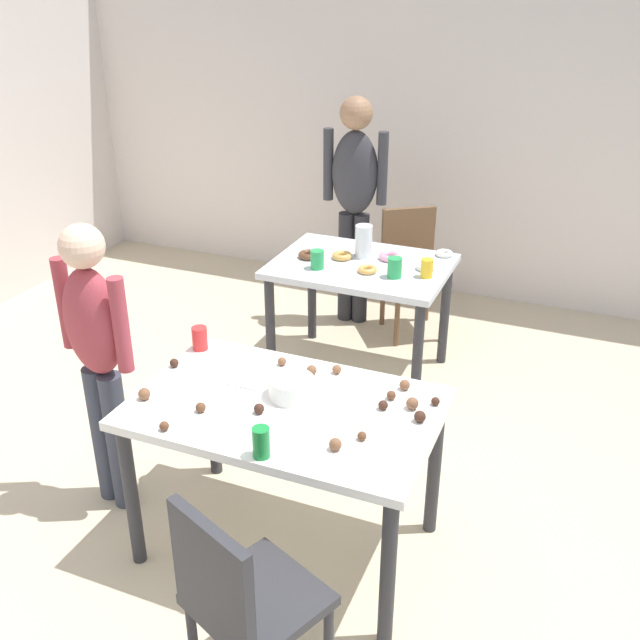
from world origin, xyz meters
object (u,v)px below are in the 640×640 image
Objects in this scene: person_girl_near at (97,348)px; pitcher_far at (364,241)px; chair_near_table at (240,598)px; dining_table_far at (361,280)px; soda_can at (261,442)px; dining_table_near at (286,424)px; mixing_bowl at (292,387)px; person_adult_far at (355,191)px; chair_far_table at (411,264)px.

person_girl_near reaches higher than pitcher_far.
chair_near_table is at bearing -79.71° from pitcher_far.
dining_table_far is 2.43m from chair_near_table.
dining_table_far is 8.63× the size of soda_can.
dining_table_near is at bearing 1.88° from person_girl_near.
mixing_bowl is at bearing 99.38° from soda_can.
soda_can reaches higher than chair_near_table.
mixing_bowl is (0.24, -1.54, 0.15)m from dining_table_far.
person_adult_far reaches higher than person_girl_near.
mixing_bowl is at bearing -80.94° from pitcher_far.
person_girl_near is at bearing -98.82° from person_adult_far.
chair_near_table is 4.49× the size of mixing_bowl.
chair_far_table is at bearing 92.92° from dining_table_near.
person_adult_far is 2.75m from soda_can.
person_adult_far is at bearing 103.22° from dining_table_near.
person_girl_near is 1.03m from soda_can.
chair_near_table is 0.54× the size of person_adult_far.
person_adult_far is at bearing 81.18° from person_girl_near.
dining_table_far is at bearing 67.80° from person_girl_near.
chair_near_table is 2.56m from pitcher_far.
dining_table_far is 5.21× the size of pitcher_far.
person_adult_far is at bearing 102.92° from soda_can.
pitcher_far is at bearing -64.94° from person_adult_far.
person_adult_far is (-0.43, -0.02, 0.48)m from chair_far_table.
person_adult_far is (-0.55, 2.32, 0.32)m from dining_table_near.
pitcher_far is at bearing 99.06° from mixing_bowl.
chair_far_table is (-0.12, 2.34, -0.16)m from dining_table_near.
chair_far_table is at bearing 71.58° from person_girl_near.
chair_near_table is at bearing -34.08° from person_girl_near.
pitcher_far reaches higher than chair_near_table.
person_adult_far is 2.32m from mixing_bowl.
dining_table_near is 1.45× the size of chair_far_table.
chair_near_table reaches higher than dining_table_far.
pitcher_far is (0.28, -0.60, -0.13)m from person_adult_far.
dining_table_near is 6.51× the size of mixing_bowl.
mixing_bowl is (0.12, -2.27, 0.30)m from chair_far_table.
pitcher_far reaches higher than dining_table_far.
chair_near_table reaches higher than dining_table_near.
dining_table_near is 1.63m from dining_table_far.
dining_table_far is 0.75m from chair_far_table.
person_adult_far reaches higher than mixing_bowl.
person_girl_near is 2.38m from person_adult_far.
soda_can is (0.07, -0.35, 0.16)m from dining_table_near.
person_adult_far is 8.34× the size of mixing_bowl.
chair_far_table reaches higher than dining_table_near.
person_adult_far is at bearing 115.06° from pitcher_far.
chair_far_table is at bearing 2.94° from person_adult_far.
dining_table_near is 1.75m from pitcher_far.
chair_far_table is at bearing 76.84° from pitcher_far.
pitcher_far is (-0.15, -0.62, 0.35)m from chair_far_table.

